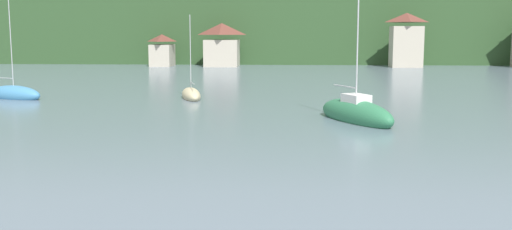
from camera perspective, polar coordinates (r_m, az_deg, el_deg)
name	(u,v)px	position (r m, az deg, el deg)	size (l,w,h in m)	color
wooded_hillside	(341,20)	(146.20, 8.31, 9.25)	(352.00, 63.88, 47.72)	#2D4C28
shore_building_west	(162,51)	(106.44, -9.20, 6.25)	(3.86, 5.78, 5.71)	#BCB29E
shore_building_westcentral	(222,45)	(104.81, -3.37, 6.85)	(6.24, 6.21, 7.68)	#BCB29E
shore_building_central	(406,41)	(105.35, 14.52, 7.05)	(5.47, 4.82, 9.39)	#BCB29E
sailboat_far_1	(356,113)	(39.66, 9.77, 0.15)	(5.55, 8.06, 11.69)	#2D754C
sailboat_far_3	(14,94)	(57.06, -22.68, 1.88)	(6.32, 3.91, 9.66)	teal
sailboat_far_7	(191,95)	(53.06, -6.39, 1.96)	(3.11, 5.81, 7.91)	#CCBC8E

